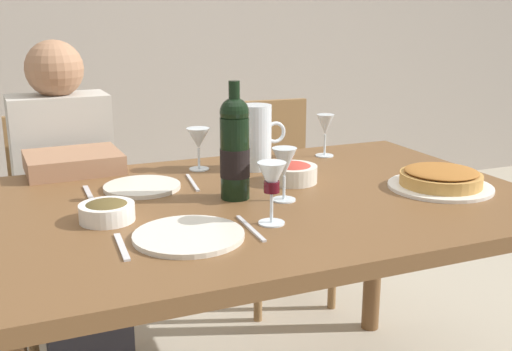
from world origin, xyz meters
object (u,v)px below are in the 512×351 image
salad_bowl (292,172)px  dinner_plate_left_setting (189,236)px  wine_bottle (235,148)px  wine_glass_spare (284,164)px  water_pitcher (256,141)px  dinner_plate_right_setting (142,187)px  olive_bowl (107,210)px  chair_left (63,213)px  wine_glass_left_diner (325,127)px  dining_table (260,229)px  diner_left (70,200)px  baked_tart (441,179)px  wine_glass_right_diner (198,140)px  wine_glass_centre (272,181)px  chair_right (276,187)px

salad_bowl → dinner_plate_left_setting: 0.53m
wine_bottle → wine_glass_spare: bearing=-32.0°
wine_glass_spare → dinner_plate_left_setting: size_ratio=0.57×
water_pitcher → dinner_plate_right_setting: water_pitcher is taller
olive_bowl → chair_left: (-0.03, 0.92, -0.29)m
chair_left → wine_glass_left_diner: bearing=146.1°
dining_table → water_pitcher: water_pitcher is taller
dining_table → diner_left: size_ratio=1.29×
dinner_plate_right_setting → dining_table: bearing=-35.9°
baked_tart → olive_bowl: bearing=174.8°
dining_table → salad_bowl: size_ratio=9.98×
wine_bottle → chair_left: (-0.39, 0.87, -0.40)m
wine_glass_spare → dinner_plate_right_setting: 0.43m
salad_bowl → wine_glass_right_diner: size_ratio=1.11×
baked_tart → wine_glass_right_diner: wine_glass_right_diner is taller
water_pitcher → wine_glass_left_diner: bearing=13.6°
water_pitcher → wine_glass_spare: (-0.06, -0.34, 0.01)m
wine_glass_left_diner → wine_glass_right_diner: size_ratio=1.09×
baked_tart → wine_glass_right_diner: (-0.58, 0.47, 0.07)m
olive_bowl → salad_bowl: bearing=13.8°
wine_glass_left_diner → dinner_plate_left_setting: size_ratio=0.59×
wine_glass_centre → wine_glass_right_diner: bearing=90.5°
wine_glass_spare → chair_right: wine_glass_spare is taller
olive_bowl → chair_left: bearing=92.1°
wine_bottle → water_pitcher: bearing=57.2°
chair_right → baked_tart: bearing=96.9°
water_pitcher → wine_glass_right_diner: bearing=160.7°
wine_bottle → salad_bowl: (0.21, 0.08, -0.11)m
dining_table → wine_glass_right_diner: wine_glass_right_diner is taller
wine_glass_spare → dinner_plate_right_setting: wine_glass_spare is taller
dinner_plate_right_setting → diner_left: bearing=110.2°
salad_bowl → chair_left: bearing=127.4°
wine_glass_right_diner → dinner_plate_right_setting: (-0.22, -0.15, -0.09)m
water_pitcher → chair_right: bearing=60.1°
water_pitcher → salad_bowl: size_ratio=1.38×
dining_table → baked_tart: size_ratio=5.05×
dining_table → wine_glass_centre: (-0.06, -0.21, 0.20)m
olive_bowl → chair_left: chair_left is taller
wine_bottle → olive_bowl: wine_bottle is taller
chair_right → chair_left: bearing=4.1°
wine_bottle → wine_glass_left_diner: 0.58m
wine_bottle → chair_right: 1.09m
wine_glass_left_diner → wine_glass_right_diner: bearing=-178.8°
dinner_plate_left_setting → wine_bottle: bearing=50.0°
dinner_plate_right_setting → chair_left: size_ratio=0.25×
baked_tart → salad_bowl: 0.43m
chair_left → diner_left: size_ratio=0.75×
baked_tart → wine_glass_spare: bearing=171.5°
olive_bowl → diner_left: (-0.03, 0.69, -0.17)m
wine_glass_right_diner → wine_glass_spare: wine_glass_spare is taller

